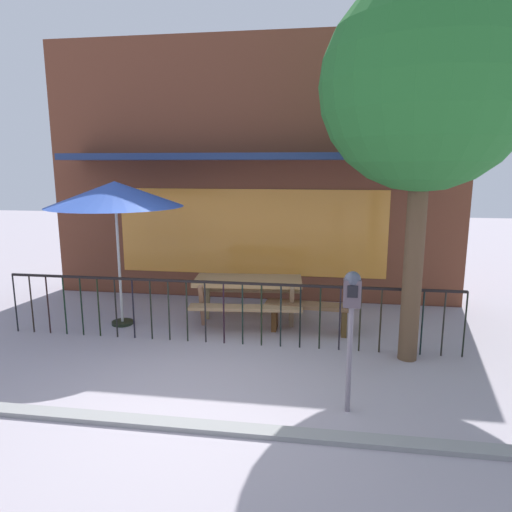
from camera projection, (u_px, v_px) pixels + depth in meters
name	position (u px, v px, depth m)	size (l,w,h in m)	color
ground	(193.00, 398.00, 5.37)	(40.00, 40.00, 0.00)	#9D949E
pub_storefront	(252.00, 172.00, 9.09)	(8.18, 1.43, 5.07)	#46221F
patio_fence_front	(224.00, 301.00, 6.88)	(6.90, 0.04, 0.97)	black
picnic_table_left	(248.00, 288.00, 7.79)	(1.91, 1.52, 0.79)	#A47C4E
patio_umbrella	(115.00, 195.00, 7.42)	(2.19, 2.19, 2.41)	black
patio_bench	(309.00, 311.00, 7.40)	(1.42, 0.42, 0.48)	brown
parking_meter_near	(352.00, 305.00, 4.84)	(0.18, 0.17, 1.58)	slate
street_tree	(425.00, 87.00, 5.74)	(2.65, 2.65, 4.96)	brown
curb_edge	(176.00, 427.00, 4.77)	(11.45, 0.20, 0.11)	gray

